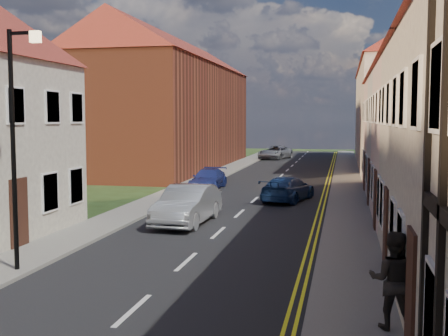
{
  "coord_description": "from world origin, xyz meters",
  "views": [
    {
      "loc": [
        4.19,
        7.43,
        3.94
      ],
      "look_at": [
        -0.24,
        28.05,
        2.07
      ],
      "focal_mm": 45.0,
      "sensor_mm": 36.0,
      "label": 1
    }
  ],
  "objects": [
    {
      "name": "road",
      "position": [
        0.0,
        30.0,
        0.01
      ],
      "size": [
        7.0,
        90.0,
        0.02
      ],
      "primitive_type": "cube",
      "color": "black",
      "rests_on": "ground"
    },
    {
      "name": "pavement_left",
      "position": [
        -4.4,
        30.0,
        0.06
      ],
      "size": [
        1.8,
        90.0,
        0.12
      ],
      "primitive_type": "cube",
      "color": "gray",
      "rests_on": "ground"
    },
    {
      "name": "pavement_right",
      "position": [
        4.4,
        30.0,
        0.06
      ],
      "size": [
        1.8,
        90.0,
        0.12
      ],
      "primitive_type": "cube",
      "color": "gray",
      "rests_on": "ground"
    },
    {
      "name": "cottage_r_cream_far",
      "position": [
        9.3,
        39.7,
        4.47
      ],
      "size": [
        8.3,
        6.0,
        9.0
      ],
      "color": "#C8A29E",
      "rests_on": "ground"
    },
    {
      "name": "block_right_far",
      "position": [
        9.3,
        55.0,
        5.29
      ],
      "size": [
        8.3,
        24.2,
        10.5
      ],
      "color": "beige",
      "rests_on": "ground"
    },
    {
      "name": "block_left_far",
      "position": [
        -9.3,
        50.0,
        5.29
      ],
      "size": [
        8.3,
        24.2,
        10.5
      ],
      "color": "brown",
      "rests_on": "ground"
    },
    {
      "name": "lamppost",
      "position": [
        -3.81,
        20.0,
        3.54
      ],
      "size": [
        0.88,
        0.15,
        6.0
      ],
      "color": "black",
      "rests_on": "pavement_left"
    },
    {
      "name": "car_mid",
      "position": [
        -1.5,
        27.43,
        0.72
      ],
      "size": [
        1.73,
        4.46,
        1.45
      ],
      "primitive_type": "imported",
      "rotation": [
        0.0,
        0.0,
        -0.05
      ],
      "color": "#9EA1A5",
      "rests_on": "ground"
    },
    {
      "name": "car_far",
      "position": [
        -3.2,
        37.67,
        0.56
      ],
      "size": [
        1.61,
        3.89,
        1.12
      ],
      "primitive_type": "imported",
      "rotation": [
        0.0,
        0.0,
        0.01
      ],
      "color": "navy",
      "rests_on": "ground"
    },
    {
      "name": "car_distant",
      "position": [
        -2.34,
        61.44,
        0.67
      ],
      "size": [
        3.25,
        5.18,
        1.33
      ],
      "primitive_type": "imported",
      "rotation": [
        0.0,
        0.0,
        -0.23
      ],
      "color": "gray",
      "rests_on": "ground"
    },
    {
      "name": "pedestrian_right",
      "position": [
        5.1,
        17.8,
        1.02
      ],
      "size": [
        0.96,
        0.79,
        1.8
      ],
      "primitive_type": "imported",
      "rotation": [
        0.0,
        0.0,
        3.01
      ],
      "color": "black",
      "rests_on": "pavement_right"
    },
    {
      "name": "car_far_b",
      "position": [
        1.6,
        34.0,
        0.59
      ],
      "size": [
        2.56,
        4.36,
        1.19
      ],
      "primitive_type": "imported",
      "rotation": [
        0.0,
        0.0,
        2.91
      ],
      "color": "navy",
      "rests_on": "ground"
    }
  ]
}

